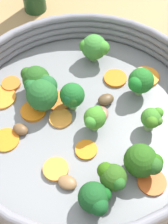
% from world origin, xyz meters
% --- Properties ---
extents(ground_plane, '(4.00, 4.00, 0.00)m').
position_xyz_m(ground_plane, '(0.00, 0.00, 0.00)').
color(ground_plane, '#9E7B4C').
extents(skillet, '(0.35, 0.35, 0.02)m').
position_xyz_m(skillet, '(0.00, 0.00, 0.01)').
color(skillet, gray).
rests_on(skillet, ground_plane).
extents(skillet_rim_wall, '(0.37, 0.37, 0.05)m').
position_xyz_m(skillet_rim_wall, '(0.00, 0.00, 0.04)').
color(skillet_rim_wall, gray).
rests_on(skillet_rim_wall, skillet).
extents(carrot_slice_0, '(0.05, 0.05, 0.00)m').
position_xyz_m(carrot_slice_0, '(-0.00, 0.13, 0.02)').
color(carrot_slice_0, orange).
rests_on(carrot_slice_0, skillet).
extents(carrot_slice_1, '(0.05, 0.05, 0.00)m').
position_xyz_m(carrot_slice_1, '(0.11, -0.04, 0.02)').
color(carrot_slice_1, orange).
rests_on(carrot_slice_1, skillet).
extents(carrot_slice_2, '(0.05, 0.05, 0.01)m').
position_xyz_m(carrot_slice_2, '(0.08, 0.04, 0.02)').
color(carrot_slice_2, orange).
rests_on(carrot_slice_2, skillet).
extents(carrot_slice_3, '(0.06, 0.06, 0.00)m').
position_xyz_m(carrot_slice_3, '(-0.13, 0.01, 0.02)').
color(carrot_slice_3, orange).
rests_on(carrot_slice_3, skillet).
extents(carrot_slice_4, '(0.04, 0.04, 0.00)m').
position_xyz_m(carrot_slice_4, '(0.01, -0.05, 0.02)').
color(carrot_slice_4, orange).
rests_on(carrot_slice_4, skillet).
extents(carrot_slice_5, '(0.04, 0.04, 0.00)m').
position_xyz_m(carrot_slice_5, '(0.03, 0.04, 0.02)').
color(carrot_slice_5, orange).
rests_on(carrot_slice_5, skillet).
extents(carrot_slice_6, '(0.04, 0.04, 0.00)m').
position_xyz_m(carrot_slice_6, '(-0.09, -0.02, 0.02)').
color(carrot_slice_6, orange).
rests_on(carrot_slice_6, skillet).
extents(carrot_slice_7, '(0.06, 0.06, 0.00)m').
position_xyz_m(carrot_slice_7, '(0.07, -0.11, 0.02)').
color(carrot_slice_7, orange).
rests_on(carrot_slice_7, skillet).
extents(carrot_slice_8, '(0.04, 0.04, 0.01)m').
position_xyz_m(carrot_slice_8, '(0.05, -0.12, 0.02)').
color(carrot_slice_8, orange).
rests_on(carrot_slice_8, skillet).
extents(carrot_slice_9, '(0.05, 0.05, 0.01)m').
position_xyz_m(carrot_slice_9, '(0.05, -0.06, 0.02)').
color(carrot_slice_9, orange).
rests_on(carrot_slice_9, skillet).
extents(carrot_slice_10, '(0.04, 0.04, 0.00)m').
position_xyz_m(carrot_slice_10, '(0.03, -0.02, 0.02)').
color(carrot_slice_10, '#F99A38').
rests_on(carrot_slice_10, skillet).
extents(broccoli_floret_0, '(0.04, 0.04, 0.05)m').
position_xyz_m(broccoli_floret_0, '(-0.00, -0.02, 0.04)').
color(broccoli_floret_0, '#76A359').
rests_on(broccoli_floret_0, skillet).
extents(broccoli_floret_1, '(0.03, 0.03, 0.04)m').
position_xyz_m(broccoli_floret_1, '(-0.06, 0.08, 0.04)').
color(broccoli_floret_1, '#84A767').
rests_on(broccoli_floret_1, skillet).
extents(broccoli_floret_2, '(0.04, 0.03, 0.04)m').
position_xyz_m(broccoli_floret_2, '(0.00, 0.02, 0.04)').
color(broccoli_floret_2, '#6FA35F').
rests_on(broccoli_floret_2, skillet).
extents(broccoli_floret_3, '(0.04, 0.05, 0.05)m').
position_xyz_m(broccoli_floret_3, '(-0.00, 0.11, 0.04)').
color(broccoli_floret_3, '#88AF61').
rests_on(broccoli_floret_3, skillet).
extents(broccoli_floret_4, '(0.04, 0.05, 0.05)m').
position_xyz_m(broccoli_floret_4, '(-0.09, -0.08, 0.04)').
color(broccoli_floret_4, '#7DA55B').
rests_on(broccoli_floret_4, skillet).
extents(broccoli_floret_5, '(0.05, 0.05, 0.05)m').
position_xyz_m(broccoli_floret_5, '(0.03, -0.06, 0.05)').
color(broccoli_floret_5, '#8EA769').
rests_on(broccoli_floret_5, skillet).
extents(broccoli_floret_6, '(0.04, 0.04, 0.05)m').
position_xyz_m(broccoli_floret_6, '(-0.09, 0.02, 0.04)').
color(broccoli_floret_6, '#8AB068').
rests_on(broccoli_floret_6, skillet).
extents(broccoli_floret_7, '(0.05, 0.05, 0.05)m').
position_xyz_m(broccoli_floret_7, '(0.02, -0.09, 0.04)').
color(broccoli_floret_7, '#7BA564').
rests_on(broccoli_floret_7, skillet).
extents(broccoli_floret_8, '(0.03, 0.04, 0.04)m').
position_xyz_m(broccoli_floret_8, '(0.04, 0.10, 0.04)').
color(broccoli_floret_8, '#658C4D').
rests_on(broccoli_floret_8, skillet).
extents(broccoli_floret_9, '(0.04, 0.04, 0.04)m').
position_xyz_m(broccoli_floret_9, '(0.08, 0.11, 0.04)').
color(broccoli_floret_9, '#6FA157').
rests_on(broccoli_floret_9, skillet).
extents(mushroom_piece_0, '(0.03, 0.03, 0.01)m').
position_xyz_m(mushroom_piece_0, '(-0.02, 0.01, 0.02)').
color(mushroom_piece_0, '#8B5E47').
rests_on(mushroom_piece_0, skillet).
extents(mushroom_piece_1, '(0.03, 0.03, 0.01)m').
position_xyz_m(mushroom_piece_1, '(-0.04, -0.00, 0.02)').
color(mushroom_piece_1, brown).
rests_on(mushroom_piece_1, skillet).
extents(mushroom_piece_2, '(0.03, 0.03, 0.01)m').
position_xyz_m(mushroom_piece_2, '(0.08, 0.06, 0.02)').
color(mushroom_piece_2, olive).
rests_on(mushroom_piece_2, skillet).
extents(mushroom_piece_3, '(0.02, 0.03, 0.01)m').
position_xyz_m(mushroom_piece_3, '(0.08, -0.04, 0.02)').
color(mushroom_piece_3, brown).
rests_on(mushroom_piece_3, skillet).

